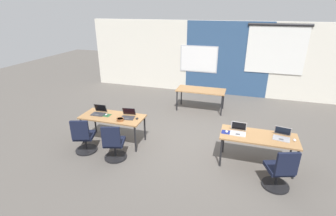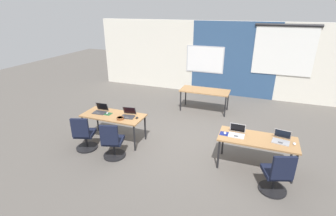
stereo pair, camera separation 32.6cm
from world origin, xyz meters
The scene contains 19 objects.
ground_plane centered at (0.00, 0.00, 0.00)m, with size 24.00×24.00×0.00m.
back_wall_assembly centered at (0.04, 4.20, 1.41)m, with size 10.00×0.27×2.80m.
desk_near_left centered at (-1.75, -0.60, 0.66)m, with size 1.60×0.70×0.72m.
desk_near_right centered at (1.75, -0.60, 0.66)m, with size 1.60×0.70×0.72m.
desk_far_center centered at (0.00, 2.20, 0.66)m, with size 1.60×0.70×0.72m.
laptop_near_left_inner centered at (-1.34, -0.55, 0.77)m, with size 0.37×0.36×0.22m.
mouse_near_left_inner centered at (-1.08, -0.58, 0.74)m, with size 0.06×0.10×0.03m.
chair_near_left_inner centered at (-1.33, -1.35, 0.38)m, with size 0.54×0.60×0.92m.
laptop_near_right_inner centered at (1.32, -0.59, 0.77)m, with size 0.34×0.30×0.23m.
mousepad_near_right_inner centered at (1.08, -0.64, 0.72)m, with size 0.22×0.19×0.00m.
mouse_near_right_inner centered at (1.08, -0.64, 0.74)m, with size 0.07×0.11×0.03m.
laptop_near_right_end centered at (2.20, -0.56, 0.77)m, with size 0.38×0.36×0.23m.
mouse_near_right_end centered at (2.45, -0.60, 0.74)m, with size 0.06×0.10×0.03m.
chair_near_right_end centered at (2.15, -1.32, 0.38)m, with size 0.56×0.61×0.92m.
laptop_near_left_end centered at (-2.15, -0.57, 0.77)m, with size 0.35×0.32×0.23m.
mousepad_near_left_end centered at (-1.93, -0.60, 0.72)m, with size 0.22×0.19×0.00m.
mouse_near_left_end centered at (-1.93, -0.60, 0.74)m, with size 0.08×0.11×0.03m.
chair_near_left_end centered at (-2.16, -1.29, 0.38)m, with size 0.55×0.61×0.92m.
snack_bowl centered at (-1.44, -0.79, 0.76)m, with size 0.18×0.18×0.06m.
Camera 1 is at (1.27, -5.64, 3.28)m, focal length 26.54 mm.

